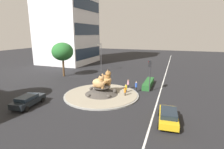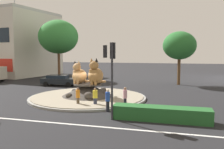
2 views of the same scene
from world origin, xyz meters
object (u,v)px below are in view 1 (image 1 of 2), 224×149
at_px(traffic_light_mast, 150,69).
at_px(pedestrian_yellow_shirt, 126,89).
at_px(broadleaf_tree_behind_island, 62,52).
at_px(pedestrian_blue_shirt, 136,86).
at_px(office_tower, 66,6).
at_px(pedestrian_orange_shirt, 125,92).
at_px(streetlight_arm, 101,55).
at_px(sedan_on_far_lane, 28,100).
at_px(hatchback_near_shophouse, 168,116).
at_px(pedestrian_pink_shirt, 128,84).
at_px(cat_statue_calico, 99,83).
at_px(cat_statue_tabby, 105,79).

height_order(traffic_light_mast, pedestrian_yellow_shirt, traffic_light_mast).
distance_m(broadleaf_tree_behind_island, pedestrian_blue_shirt, 18.29).
distance_m(pedestrian_yellow_shirt, pedestrian_blue_shirt, 1.91).
height_order(office_tower, pedestrian_yellow_shirt, office_tower).
relative_size(pedestrian_blue_shirt, pedestrian_orange_shirt, 1.08).
bearing_deg(streetlight_arm, broadleaf_tree_behind_island, -36.71).
relative_size(traffic_light_mast, office_tower, 0.15).
xyz_separation_m(traffic_light_mast, sedan_on_far_lane, (-10.99, 13.58, -2.91)).
height_order(streetlight_arm, pedestrian_orange_shirt, streetlight_arm).
relative_size(pedestrian_orange_shirt, hatchback_near_shophouse, 0.33).
distance_m(pedestrian_yellow_shirt, pedestrian_pink_shirt, 2.42).
bearing_deg(cat_statue_calico, broadleaf_tree_behind_island, 149.11).
distance_m(pedestrian_orange_shirt, sedan_on_far_lane, 12.98).
relative_size(office_tower, streetlight_arm, 5.02).
distance_m(cat_statue_tabby, pedestrian_yellow_shirt, 3.50).
distance_m(office_tower, streetlight_arm, 21.59).
distance_m(broadleaf_tree_behind_island, pedestrian_pink_shirt, 16.60).
xyz_separation_m(traffic_light_mast, streetlight_arm, (11.90, 13.46, 0.28)).
xyz_separation_m(pedestrian_yellow_shirt, pedestrian_blue_shirt, (1.43, -1.26, 0.09)).
height_order(office_tower, pedestrian_pink_shirt, office_tower).
bearing_deg(pedestrian_orange_shirt, broadleaf_tree_behind_island, 25.24).
bearing_deg(hatchback_near_shophouse, streetlight_arm, 34.20).
distance_m(streetlight_arm, pedestrian_yellow_shirt, 17.77).
relative_size(cat_statue_calico, streetlight_arm, 0.32).
bearing_deg(cat_statue_tabby, pedestrian_orange_shirt, -11.00).
xyz_separation_m(pedestrian_pink_shirt, hatchback_near_shophouse, (-9.64, -6.82, -0.12)).
height_order(pedestrian_yellow_shirt, pedestrian_blue_shirt, pedestrian_blue_shirt).
relative_size(pedestrian_yellow_shirt, pedestrian_orange_shirt, 1.00).
relative_size(office_tower, pedestrian_pink_shirt, 20.60).
relative_size(pedestrian_yellow_shirt, sedan_on_far_lane, 0.33).
relative_size(pedestrian_blue_shirt, pedestrian_pink_shirt, 1.02).
bearing_deg(hatchback_near_shophouse, cat_statue_calico, 61.28).
bearing_deg(pedestrian_pink_shirt, hatchback_near_shophouse, -155.05).
xyz_separation_m(traffic_light_mast, broadleaf_tree_behind_island, (4.28, 18.89, 1.64)).
distance_m(pedestrian_blue_shirt, sedan_on_far_lane, 15.53).
xyz_separation_m(cat_statue_calico, hatchback_near_shophouse, (-4.47, -9.75, -1.45)).
bearing_deg(cat_statue_calico, pedestrian_pink_shirt, 66.07).
bearing_deg(pedestrian_orange_shirt, traffic_light_mast, -77.13).
relative_size(cat_statue_tabby, traffic_light_mast, 0.52).
xyz_separation_m(cat_statue_tabby, office_tower, (23.92, 22.12, 14.70)).
xyz_separation_m(traffic_light_mast, pedestrian_yellow_shirt, (-2.22, 3.14, -2.87)).
relative_size(traffic_light_mast, pedestrian_orange_shirt, 3.22).
relative_size(office_tower, pedestrian_orange_shirt, 21.85).
bearing_deg(pedestrian_yellow_shirt, pedestrian_orange_shirt, 93.57).
distance_m(cat_statue_calico, pedestrian_yellow_shirt, 4.47).
xyz_separation_m(sedan_on_far_lane, hatchback_near_shophouse, (1.53, -16.97, -0.00)).
relative_size(streetlight_arm, pedestrian_pink_shirt, 4.10).
height_order(traffic_light_mast, hatchback_near_shophouse, traffic_light_mast).
bearing_deg(pedestrian_pink_shirt, cat_statue_calico, 140.18).
height_order(traffic_light_mast, pedestrian_blue_shirt, traffic_light_mast).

